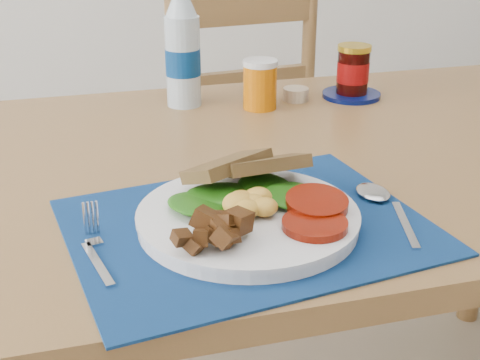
# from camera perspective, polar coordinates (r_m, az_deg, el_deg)

# --- Properties ---
(table) EXTENTS (1.40, 0.90, 0.75)m
(table) POSITION_cam_1_polar(r_m,az_deg,el_deg) (1.23, 7.57, -0.86)
(table) COLOR brown
(table) RESTS_ON ground
(chair_far) EXTENTS (0.46, 0.45, 1.14)m
(chair_far) POSITION_cam_1_polar(r_m,az_deg,el_deg) (1.87, -0.96, 5.12)
(chair_far) COLOR brown
(chair_far) RESTS_ON ground
(placemat) EXTENTS (0.52, 0.43, 0.00)m
(placemat) POSITION_cam_1_polar(r_m,az_deg,el_deg) (0.91, 0.67, -3.98)
(placemat) COLOR #041232
(placemat) RESTS_ON table
(breakfast_plate) EXTENTS (0.30, 0.30, 0.07)m
(breakfast_plate) POSITION_cam_1_polar(r_m,az_deg,el_deg) (0.89, 0.39, -2.87)
(breakfast_plate) COLOR silver
(breakfast_plate) RESTS_ON placemat
(fork) EXTENTS (0.03, 0.16, 0.00)m
(fork) POSITION_cam_1_polar(r_m,az_deg,el_deg) (0.86, -12.25, -5.86)
(fork) COLOR #B2B5BA
(fork) RESTS_ON placemat
(spoon) EXTENTS (0.05, 0.20, 0.01)m
(spoon) POSITION_cam_1_polar(r_m,az_deg,el_deg) (0.99, 11.99, -1.86)
(spoon) COLOR #B2B5BA
(spoon) RESTS_ON placemat
(water_bottle) EXTENTS (0.07, 0.07, 0.25)m
(water_bottle) POSITION_cam_1_polar(r_m,az_deg,el_deg) (1.40, -4.91, 10.69)
(water_bottle) COLOR #ADBFCC
(water_bottle) RESTS_ON table
(juice_glass) EXTENTS (0.07, 0.07, 0.10)m
(juice_glass) POSITION_cam_1_polar(r_m,az_deg,el_deg) (1.39, 1.72, 8.04)
(juice_glass) COLOR #C96305
(juice_glass) RESTS_ON table
(ramekin) EXTENTS (0.05, 0.05, 0.03)m
(ramekin) POSITION_cam_1_polar(r_m,az_deg,el_deg) (1.45, 4.79, 7.30)
(ramekin) COLOR tan
(ramekin) RESTS_ON table
(jam_on_saucer) EXTENTS (0.13, 0.13, 0.11)m
(jam_on_saucer) POSITION_cam_1_polar(r_m,az_deg,el_deg) (1.48, 9.60, 8.88)
(jam_on_saucer) COLOR #040E48
(jam_on_saucer) RESTS_ON table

